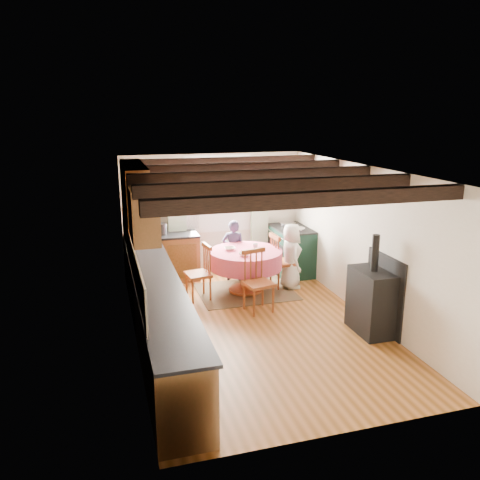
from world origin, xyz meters
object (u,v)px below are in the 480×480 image
object	(u,v)px
chair_near	(259,281)
cup	(255,246)
aga_range	(291,250)
child_right	(291,256)
chair_right	(283,260)
cast_iron_stove	(373,285)
child_far	(233,250)
dining_table	(246,271)
chair_left	(198,272)

from	to	relation	value
chair_near	cup	size ratio (longest dim) A/B	10.05
aga_range	child_right	size ratio (longest dim) A/B	0.86
chair_right	aga_range	size ratio (longest dim) A/B	0.97
cast_iron_stove	cup	xyz separation A→B (m)	(-1.10, 2.16, 0.08)
child_far	dining_table	bearing A→B (deg)	113.12
cup	chair_right	bearing A→B (deg)	3.45
cup	dining_table	bearing A→B (deg)	-161.78
dining_table	chair_near	size ratio (longest dim) A/B	1.27
chair_left	aga_range	distance (m)	2.27
chair_left	cup	size ratio (longest dim) A/B	9.61
chair_left	cast_iron_stove	size ratio (longest dim) A/B	0.66
chair_right	cup	xyz separation A→B (m)	(-0.56, -0.03, 0.33)
cast_iron_stove	child_right	distance (m)	2.15
cup	child_far	bearing A→B (deg)	111.02
child_far	cast_iron_stove	bearing A→B (deg)	135.55
dining_table	cast_iron_stove	size ratio (longest dim) A/B	0.87
dining_table	chair_right	distance (m)	0.77
dining_table	chair_near	distance (m)	0.90
dining_table	cup	xyz separation A→B (m)	(0.20, 0.07, 0.44)
chair_near	chair_right	world-z (taller)	chair_near
chair_near	chair_left	distance (m)	1.16
chair_right	cast_iron_stove	distance (m)	2.27
chair_near	aga_range	bearing A→B (deg)	41.75
chair_near	child_far	bearing A→B (deg)	78.22
dining_table	cast_iron_stove	world-z (taller)	cast_iron_stove
chair_near	child_right	size ratio (longest dim) A/B	0.85
chair_left	child_far	size ratio (longest dim) A/B	0.82
dining_table	child_far	xyz separation A→B (m)	(-0.04, 0.69, 0.21)
chair_right	cast_iron_stove	bearing A→B (deg)	-170.05
chair_near	cast_iron_stove	world-z (taller)	cast_iron_stove
cup	chair_near	bearing A→B (deg)	-104.63
cast_iron_stove	child_right	xyz separation A→B (m)	(-0.43, 2.10, -0.14)
chair_left	cup	xyz separation A→B (m)	(1.10, 0.16, 0.34)
chair_near	child_right	world-z (taller)	child_right
dining_table	chair_left	world-z (taller)	chair_left
child_right	aga_range	bearing A→B (deg)	-18.72
chair_near	chair_left	size ratio (longest dim) A/B	1.05
chair_right	cast_iron_stove	xyz separation A→B (m)	(0.55, -2.19, 0.24)
chair_right	chair_left	bearing A→B (deg)	92.53
cast_iron_stove	child_right	bearing A→B (deg)	101.60
chair_right	child_right	world-z (taller)	child_right
cast_iron_stove	cup	size ratio (longest dim) A/B	14.64
dining_table	child_right	world-z (taller)	child_right
chair_near	chair_right	xyz separation A→B (m)	(0.80, 0.99, -0.01)
chair_right	cup	world-z (taller)	chair_right
dining_table	child_far	size ratio (longest dim) A/B	1.09
chair_near	chair_left	xyz separation A→B (m)	(-0.85, 0.79, -0.02)
chair_left	aga_range	size ratio (longest dim) A/B	0.93
chair_near	child_right	bearing A→B (deg)	32.66
child_far	child_right	size ratio (longest dim) A/B	0.99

